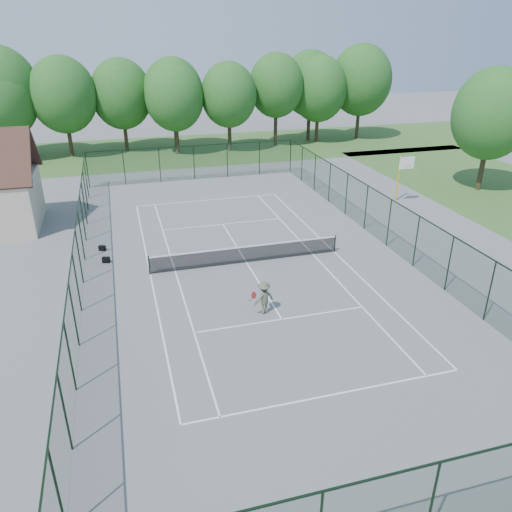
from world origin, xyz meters
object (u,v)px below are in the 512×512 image
(basketball_goal, at_px, (403,170))
(sports_bag_a, at_px, (106,260))
(tennis_net, at_px, (246,253))
(tennis_player, at_px, (264,298))

(basketball_goal, relative_size, sports_bag_a, 8.91)
(tennis_net, xyz_separation_m, basketball_goal, (14.19, 7.30, 1.99))
(sports_bag_a, xyz_separation_m, tennis_player, (7.16, -7.84, 0.65))
(basketball_goal, height_order, sports_bag_a, basketball_goal)
(tennis_net, bearing_deg, basketball_goal, 27.22)
(basketball_goal, relative_size, tennis_player, 1.65)
(basketball_goal, bearing_deg, tennis_net, -152.78)
(sports_bag_a, relative_size, tennis_player, 0.19)
(sports_bag_a, bearing_deg, tennis_net, -0.12)
(basketball_goal, bearing_deg, tennis_player, -138.97)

